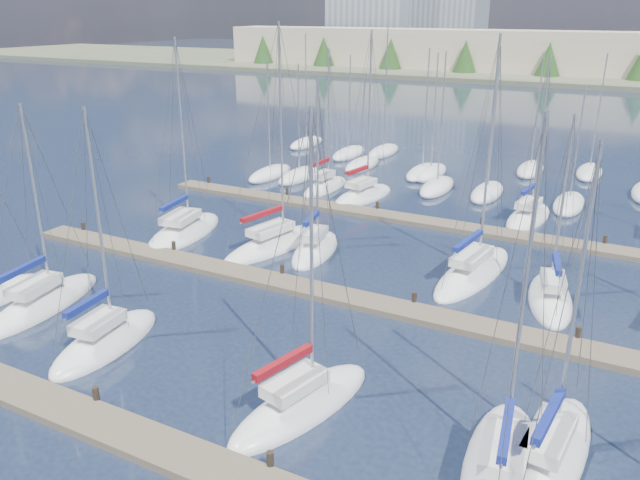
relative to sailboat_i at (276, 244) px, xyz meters
The scene contains 19 objects.
ground 39.58m from the sailboat_i, 79.78° to the left, with size 400.00×400.00×0.00m, color #212C43.
dock_near 20.29m from the sailboat_i, 69.74° to the right, with size 44.00×1.93×1.10m.
dock_mid 8.64m from the sailboat_i, 35.62° to the right, with size 44.00×1.93×1.10m.
dock_far 11.39m from the sailboat_i, 51.92° to the left, with size 44.00×1.93×1.10m.
sailboat_i is the anchor object (origin of this frame).
sailboat_b 14.50m from the sailboat_i, 114.94° to the right, with size 3.70×8.25×11.16m.
sailboat_j 2.79m from the sailboat_i, ahead, with size 3.52×6.91×11.43m.
sailboat_k 12.74m from the sailboat_i, ahead, with size 3.70×9.65×14.17m.
sailboat_o 12.91m from the sailboat_i, 87.90° to the left, with size 3.81×7.70×13.89m.
sailboat_f 23.28m from the sailboat_i, 34.62° to the right, with size 3.06×8.33×11.81m.
sailboat_p 19.13m from the sailboat_i, 44.89° to the left, with size 3.16×7.43×12.45m.
sailboat_e 23.09m from the sailboat_i, 39.21° to the right, with size 3.54×8.18×12.70m.
sailboat_l 17.21m from the sailboat_i, ahead, with size 3.58×7.04×10.58m.
sailboat_n 14.21m from the sailboat_i, 104.25° to the left, with size 2.19×6.72×12.35m.
sailboat_d 17.77m from the sailboat_i, 55.01° to the right, with size 4.02×7.77×12.35m.
sailboat_h 6.90m from the sailboat_i, behind, with size 4.50×8.62×13.73m.
sailboat_c 14.53m from the sailboat_i, 90.89° to the right, with size 3.27×7.02×11.61m.
distant_boats 22.87m from the sailboat_i, 83.27° to the left, with size 36.93×20.75×13.30m.
shoreline 129.08m from the sailboat_i, 92.79° to the left, with size 400.00×60.00×38.00m.
Camera 1 is at (13.37, -11.24, 14.63)m, focal length 35.00 mm.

